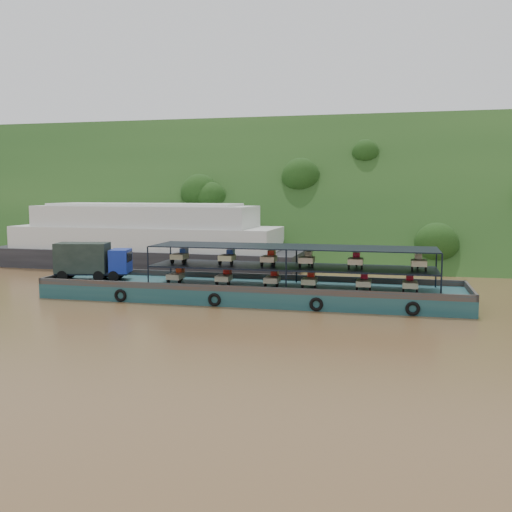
# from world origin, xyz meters

# --- Properties ---
(ground) EXTENTS (160.00, 160.00, 0.00)m
(ground) POSITION_xyz_m (0.00, 0.00, 0.00)
(ground) COLOR brown
(ground) RESTS_ON ground
(hillside) EXTENTS (140.00, 39.60, 39.60)m
(hillside) POSITION_xyz_m (0.00, 36.00, 0.00)
(hillside) COLOR #143413
(hillside) RESTS_ON ground
(cargo_barge) EXTENTS (35.07, 7.18, 4.54)m
(cargo_barge) POSITION_xyz_m (-2.67, -1.05, 1.11)
(cargo_barge) COLOR #144047
(cargo_barge) RESTS_ON ground
(passenger_ferry) EXTENTS (37.73, 10.76, 7.57)m
(passenger_ferry) POSITION_xyz_m (-18.51, 16.00, 3.28)
(passenger_ferry) COLOR black
(passenger_ferry) RESTS_ON ground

